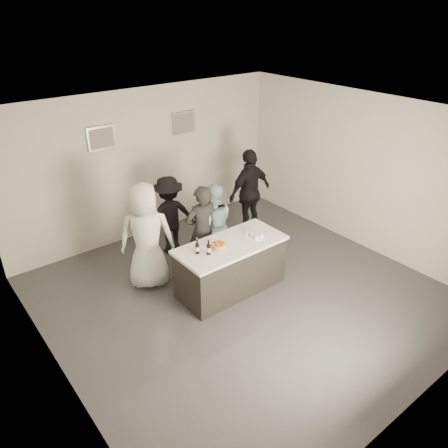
{
  "coord_description": "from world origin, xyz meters",
  "views": [
    {
      "loc": [
        -3.96,
        -4.51,
        4.47
      ],
      "look_at": [
        0.0,
        0.5,
        1.15
      ],
      "focal_mm": 35.0,
      "sensor_mm": 36.0,
      "label": 1
    }
  ],
  "objects_px": {
    "person_main_black": "(202,231)",
    "person_guest_right": "(250,192)",
    "beer_bottle_a": "(197,246)",
    "cake": "(219,246)",
    "person_main_blue": "(213,225)",
    "person_guest_left": "(147,236)",
    "bar_counter": "(231,267)",
    "beer_bottle_b": "(209,247)",
    "person_guest_back": "(169,215)"
  },
  "relations": [
    {
      "from": "person_guest_right",
      "to": "person_guest_back",
      "type": "relative_size",
      "value": 1.17
    },
    {
      "from": "beer_bottle_a",
      "to": "person_guest_left",
      "type": "relative_size",
      "value": 0.14
    },
    {
      "from": "bar_counter",
      "to": "person_main_blue",
      "type": "distance_m",
      "value": 0.96
    },
    {
      "from": "beer_bottle_a",
      "to": "person_main_blue",
      "type": "distance_m",
      "value": 1.19
    },
    {
      "from": "beer_bottle_a",
      "to": "person_main_blue",
      "type": "bearing_deg",
      "value": 40.97
    },
    {
      "from": "person_main_black",
      "to": "beer_bottle_a",
      "type": "bearing_deg",
      "value": 58.43
    },
    {
      "from": "beer_bottle_a",
      "to": "cake",
      "type": "bearing_deg",
      "value": -14.12
    },
    {
      "from": "person_guest_left",
      "to": "cake",
      "type": "bearing_deg",
      "value": 156.0
    },
    {
      "from": "cake",
      "to": "person_main_blue",
      "type": "height_order",
      "value": "person_main_blue"
    },
    {
      "from": "person_guest_left",
      "to": "person_guest_back",
      "type": "relative_size",
      "value": 1.19
    },
    {
      "from": "beer_bottle_b",
      "to": "person_main_black",
      "type": "xyz_separation_m",
      "value": [
        0.42,
        0.76,
        -0.18
      ]
    },
    {
      "from": "person_main_black",
      "to": "person_guest_back",
      "type": "distance_m",
      "value": 1.0
    },
    {
      "from": "person_main_blue",
      "to": "person_guest_right",
      "type": "distance_m",
      "value": 1.44
    },
    {
      "from": "bar_counter",
      "to": "person_guest_right",
      "type": "relative_size",
      "value": 1.02
    },
    {
      "from": "person_main_black",
      "to": "person_guest_right",
      "type": "relative_size",
      "value": 0.93
    },
    {
      "from": "beer_bottle_a",
      "to": "person_guest_left",
      "type": "bearing_deg",
      "value": 112.72
    },
    {
      "from": "person_guest_left",
      "to": "person_guest_right",
      "type": "xyz_separation_m",
      "value": [
        2.61,
        0.36,
        -0.02
      ]
    },
    {
      "from": "bar_counter",
      "to": "person_guest_right",
      "type": "xyz_separation_m",
      "value": [
        1.61,
        1.37,
        0.47
      ]
    },
    {
      "from": "beer_bottle_b",
      "to": "person_guest_right",
      "type": "xyz_separation_m",
      "value": [
        2.1,
        1.41,
        -0.11
      ]
    },
    {
      "from": "person_main_black",
      "to": "person_guest_left",
      "type": "relative_size",
      "value": 0.91
    },
    {
      "from": "bar_counter",
      "to": "person_guest_back",
      "type": "bearing_deg",
      "value": 93.96
    },
    {
      "from": "person_main_blue",
      "to": "person_guest_back",
      "type": "xyz_separation_m",
      "value": [
        -0.39,
        0.86,
        -0.02
      ]
    },
    {
      "from": "bar_counter",
      "to": "beer_bottle_a",
      "type": "distance_m",
      "value": 0.84
    },
    {
      "from": "person_main_black",
      "to": "person_guest_left",
      "type": "bearing_deg",
      "value": -8.41
    },
    {
      "from": "person_guest_left",
      "to": "person_guest_back",
      "type": "height_order",
      "value": "person_guest_left"
    },
    {
      "from": "bar_counter",
      "to": "cake",
      "type": "bearing_deg",
      "value": -179.38
    },
    {
      "from": "person_main_black",
      "to": "person_main_blue",
      "type": "bearing_deg",
      "value": -149.21
    },
    {
      "from": "cake",
      "to": "person_main_blue",
      "type": "relative_size",
      "value": 0.14
    },
    {
      "from": "person_main_black",
      "to": "person_guest_back",
      "type": "bearing_deg",
      "value": -78.01
    },
    {
      "from": "person_guest_left",
      "to": "person_main_black",
      "type": "bearing_deg",
      "value": -167.62
    },
    {
      "from": "beer_bottle_b",
      "to": "person_main_black",
      "type": "bearing_deg",
      "value": 61.27
    },
    {
      "from": "beer_bottle_a",
      "to": "person_guest_right",
      "type": "relative_size",
      "value": 0.14
    },
    {
      "from": "bar_counter",
      "to": "beer_bottle_a",
      "type": "relative_size",
      "value": 7.15
    },
    {
      "from": "bar_counter",
      "to": "person_main_blue",
      "type": "relative_size",
      "value": 1.17
    },
    {
      "from": "bar_counter",
      "to": "beer_bottle_a",
      "type": "xyz_separation_m",
      "value": [
        -0.61,
        0.09,
        0.58
      ]
    },
    {
      "from": "cake",
      "to": "person_main_blue",
      "type": "distance_m",
      "value": 1.02
    },
    {
      "from": "person_guest_back",
      "to": "beer_bottle_a",
      "type": "bearing_deg",
      "value": 84.14
    },
    {
      "from": "person_main_blue",
      "to": "cake",
      "type": "bearing_deg",
      "value": 83.09
    },
    {
      "from": "bar_counter",
      "to": "beer_bottle_a",
      "type": "height_order",
      "value": "beer_bottle_a"
    },
    {
      "from": "beer_bottle_b",
      "to": "person_main_black",
      "type": "height_order",
      "value": "person_main_black"
    },
    {
      "from": "bar_counter",
      "to": "beer_bottle_b",
      "type": "bearing_deg",
      "value": -174.41
    },
    {
      "from": "beer_bottle_b",
      "to": "person_guest_right",
      "type": "distance_m",
      "value": 2.53
    },
    {
      "from": "person_main_blue",
      "to": "person_guest_left",
      "type": "height_order",
      "value": "person_guest_left"
    },
    {
      "from": "cake",
      "to": "person_main_blue",
      "type": "xyz_separation_m",
      "value": [
        0.53,
        0.85,
        -0.14
      ]
    },
    {
      "from": "person_guest_right",
      "to": "person_guest_back",
      "type": "height_order",
      "value": "person_guest_right"
    },
    {
      "from": "cake",
      "to": "person_guest_left",
      "type": "distance_m",
      "value": 1.25
    },
    {
      "from": "bar_counter",
      "to": "cake",
      "type": "distance_m",
      "value": 0.55
    },
    {
      "from": "person_guest_left",
      "to": "beer_bottle_a",
      "type": "bearing_deg",
      "value": 142.54
    },
    {
      "from": "person_guest_right",
      "to": "bar_counter",
      "type": "bearing_deg",
      "value": 37.35
    },
    {
      "from": "beer_bottle_b",
      "to": "bar_counter",
      "type": "bearing_deg",
      "value": 5.59
    }
  ]
}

